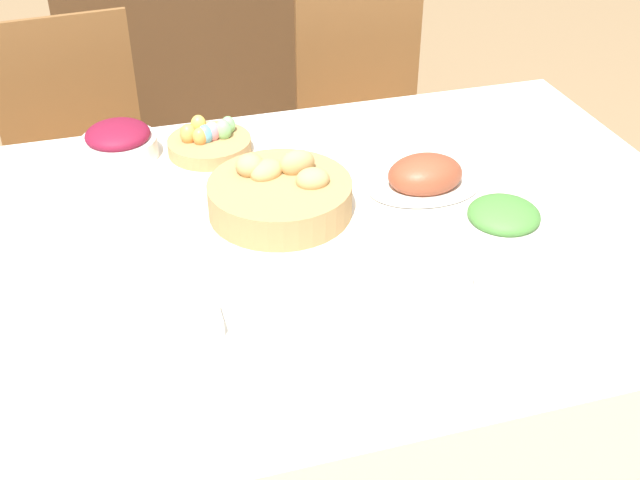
{
  "coord_description": "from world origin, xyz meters",
  "views": [
    {
      "loc": [
        -0.39,
        -1.33,
        1.7
      ],
      "look_at": [
        -0.02,
        -0.09,
        0.82
      ],
      "focal_mm": 45.0,
      "sensor_mm": 36.0,
      "label": 1
    }
  ],
  "objects_px": {
    "chair_far_right": "(367,132)",
    "butter_dish": "(190,323)",
    "sideboard": "(213,50)",
    "dinner_plate": "(364,371)",
    "ham_platter": "(425,177)",
    "knife": "(446,355)",
    "beet_salad_bowl": "(119,142)",
    "chair_far_left": "(82,170)",
    "fork": "(278,390)",
    "green_salad_bowl": "(503,223)",
    "spoon": "(462,352)",
    "drinking_cup": "(455,272)",
    "bread_basket": "(280,194)",
    "egg_basket": "(209,141)"
  },
  "relations": [
    {
      "from": "chair_far_right",
      "to": "egg_basket",
      "type": "relative_size",
      "value": 4.65
    },
    {
      "from": "chair_far_left",
      "to": "dinner_plate",
      "type": "bearing_deg",
      "value": -77.39
    },
    {
      "from": "chair_far_right",
      "to": "ham_platter",
      "type": "height_order",
      "value": "chair_far_right"
    },
    {
      "from": "fork",
      "to": "sideboard",
      "type": "bearing_deg",
      "value": 83.49
    },
    {
      "from": "ham_platter",
      "to": "spoon",
      "type": "height_order",
      "value": "ham_platter"
    },
    {
      "from": "ham_platter",
      "to": "beet_salad_bowl",
      "type": "relative_size",
      "value": 1.46
    },
    {
      "from": "bread_basket",
      "to": "beet_salad_bowl",
      "type": "bearing_deg",
      "value": 131.93
    },
    {
      "from": "spoon",
      "to": "ham_platter",
      "type": "bearing_deg",
      "value": 73.97
    },
    {
      "from": "dinner_plate",
      "to": "knife",
      "type": "relative_size",
      "value": 1.33
    },
    {
      "from": "chair_far_right",
      "to": "spoon",
      "type": "distance_m",
      "value": 1.41
    },
    {
      "from": "egg_basket",
      "to": "beet_salad_bowl",
      "type": "bearing_deg",
      "value": 171.05
    },
    {
      "from": "fork",
      "to": "chair_far_left",
      "type": "bearing_deg",
      "value": 102.53
    },
    {
      "from": "dinner_plate",
      "to": "fork",
      "type": "xyz_separation_m",
      "value": [
        -0.15,
        0.0,
        -0.0
      ]
    },
    {
      "from": "chair_far_right",
      "to": "beet_salad_bowl",
      "type": "height_order",
      "value": "chair_far_right"
    },
    {
      "from": "chair_far_left",
      "to": "bread_basket",
      "type": "bearing_deg",
      "value": -67.9
    },
    {
      "from": "fork",
      "to": "knife",
      "type": "relative_size",
      "value": 1.0
    },
    {
      "from": "bread_basket",
      "to": "butter_dish",
      "type": "height_order",
      "value": "bread_basket"
    },
    {
      "from": "egg_basket",
      "to": "drinking_cup",
      "type": "distance_m",
      "value": 0.76
    },
    {
      "from": "chair_far_right",
      "to": "butter_dish",
      "type": "height_order",
      "value": "chair_far_right"
    },
    {
      "from": "ham_platter",
      "to": "fork",
      "type": "height_order",
      "value": "ham_platter"
    },
    {
      "from": "chair_far_left",
      "to": "green_salad_bowl",
      "type": "bearing_deg",
      "value": -57.05
    },
    {
      "from": "green_salad_bowl",
      "to": "spoon",
      "type": "distance_m",
      "value": 0.37
    },
    {
      "from": "bread_basket",
      "to": "egg_basket",
      "type": "bearing_deg",
      "value": 107.75
    },
    {
      "from": "beet_salad_bowl",
      "to": "dinner_plate",
      "type": "xyz_separation_m",
      "value": [
        0.32,
        -0.87,
        -0.04
      ]
    },
    {
      "from": "sideboard",
      "to": "dinner_plate",
      "type": "xyz_separation_m",
      "value": [
        -0.12,
        -2.24,
        0.28
      ]
    },
    {
      "from": "knife",
      "to": "spoon",
      "type": "distance_m",
      "value": 0.03
    },
    {
      "from": "beet_salad_bowl",
      "to": "spoon",
      "type": "bearing_deg",
      "value": -60.33
    },
    {
      "from": "chair_far_right",
      "to": "dinner_plate",
      "type": "height_order",
      "value": "chair_far_right"
    },
    {
      "from": "spoon",
      "to": "butter_dish",
      "type": "height_order",
      "value": "butter_dish"
    },
    {
      "from": "chair_far_left",
      "to": "butter_dish",
      "type": "relative_size",
      "value": 8.67
    },
    {
      "from": "egg_basket",
      "to": "ham_platter",
      "type": "bearing_deg",
      "value": -35.32
    },
    {
      "from": "ham_platter",
      "to": "drinking_cup",
      "type": "xyz_separation_m",
      "value": [
        -0.1,
        -0.37,
        0.02
      ]
    },
    {
      "from": "bread_basket",
      "to": "ham_platter",
      "type": "relative_size",
      "value": 1.16
    },
    {
      "from": "sideboard",
      "to": "green_salad_bowl",
      "type": "bearing_deg",
      "value": -82.05
    },
    {
      "from": "chair_far_left",
      "to": "fork",
      "type": "xyz_separation_m",
      "value": [
        0.29,
        -1.35,
        0.27
      ]
    },
    {
      "from": "beet_salad_bowl",
      "to": "butter_dish",
      "type": "bearing_deg",
      "value": -84.57
    },
    {
      "from": "ham_platter",
      "to": "knife",
      "type": "height_order",
      "value": "ham_platter"
    },
    {
      "from": "sideboard",
      "to": "drinking_cup",
      "type": "xyz_separation_m",
      "value": [
        0.1,
        -2.09,
        0.33
      ]
    },
    {
      "from": "chair_far_left",
      "to": "ham_platter",
      "type": "bearing_deg",
      "value": -52.33
    },
    {
      "from": "bread_basket",
      "to": "butter_dish",
      "type": "distance_m",
      "value": 0.42
    },
    {
      "from": "green_salad_bowl",
      "to": "butter_dish",
      "type": "relative_size",
      "value": 1.58
    },
    {
      "from": "bread_basket",
      "to": "knife",
      "type": "bearing_deg",
      "value": -73.51
    },
    {
      "from": "dinner_plate",
      "to": "chair_far_left",
      "type": "bearing_deg",
      "value": 107.99
    },
    {
      "from": "fork",
      "to": "egg_basket",
      "type": "bearing_deg",
      "value": 87.95
    },
    {
      "from": "drinking_cup",
      "to": "beet_salad_bowl",
      "type": "bearing_deg",
      "value": 127.49
    },
    {
      "from": "beet_salad_bowl",
      "to": "knife",
      "type": "xyz_separation_m",
      "value": [
        0.47,
        -0.87,
        -0.04
      ]
    },
    {
      "from": "bread_basket",
      "to": "knife",
      "type": "height_order",
      "value": "bread_basket"
    },
    {
      "from": "chair_far_right",
      "to": "beet_salad_bowl",
      "type": "xyz_separation_m",
      "value": [
        -0.8,
        -0.47,
        0.31
      ]
    },
    {
      "from": "knife",
      "to": "drinking_cup",
      "type": "relative_size",
      "value": 1.88
    },
    {
      "from": "fork",
      "to": "drinking_cup",
      "type": "xyz_separation_m",
      "value": [
        0.37,
        0.16,
        0.05
      ]
    }
  ]
}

